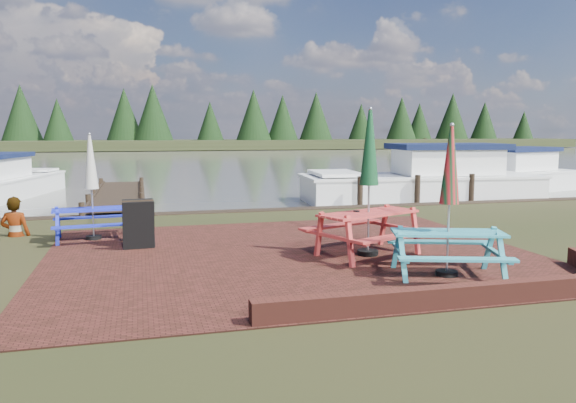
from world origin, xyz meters
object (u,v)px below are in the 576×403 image
Objects in this scene: jetty at (118,195)px; boat_jetty at (4,183)px; boat_near at (425,183)px; person at (13,197)px; chalkboard at (139,224)px; picnic_table_blue at (92,203)px; picnic_table_teal at (448,225)px; picnic_table_red at (369,205)px; boat_far at (510,177)px.

jetty is 1.34× the size of boat_jetty.
boat_near reaches higher than person.
boat_jetty is 0.79× the size of boat_near.
picnic_table_blue is at bearing 122.73° from chalkboard.
picnic_table_teal is 9.28m from person.
boat_near is at bearing 20.90° from picnic_table_blue.
jetty is at bearing 92.11° from picnic_table_red.
picnic_table_red is 0.40× the size of boat_far.
boat_near is 5.40m from boat_far.
boat_far is (5.00, 2.03, -0.07)m from boat_near.
picnic_table_teal reaches higher than chalkboard.
picnic_table_red reaches higher than boat_jetty.
person is (-17.56, -6.65, 0.47)m from boat_far.
picnic_table_red is 4.50m from chalkboard.
picnic_table_blue is at bearing -56.17° from boat_jetty.
picnic_table_teal is 0.89× the size of picnic_table_red.
person reaches higher than boat_jetty.
chalkboard is 9.04m from jetty.
chalkboard is 12.80m from boat_jetty.
picnic_table_teal is at bearing 158.46° from boat_near.
picnic_table_red reaches higher than picnic_table_teal.
person is (2.28, -9.69, 0.52)m from boat_jetty.
picnic_table_blue reaches higher than chalkboard.
jetty is 1.33× the size of boat_far.
person is at bearing -105.84° from jetty.
picnic_table_blue is at bearing 127.79° from picnic_table_red.
picnic_table_teal is 0.27× the size of jetty.
boat_jetty is at bearing 104.64° from picnic_table_blue.
boat_near is at bearing -12.03° from jetty.
jetty is at bearing 131.85° from picnic_table_teal.
picnic_table_red is 1.21× the size of picnic_table_blue.
picnic_table_teal is 2.48× the size of chalkboard.
picnic_table_red is 0.32× the size of boat_near.
picnic_table_teal is 0.36× the size of boat_jetty.
picnic_table_blue is 1.58m from chalkboard.
jetty is (-5.49, 12.43, -0.73)m from picnic_table_teal.
person is at bearing -63.64° from boat_jetty.
person is at bearing 95.73° from boat_far.
boat_near is (5.74, 8.44, -0.48)m from picnic_table_red.
chalkboard is 0.11× the size of jetty.
boat_near reaches higher than boat_far.
person is (-2.66, 2.12, 0.37)m from chalkboard.
boat_jetty is (-4.94, 11.81, -0.14)m from chalkboard.
picnic_table_red is 15.01m from boat_far.
picnic_table_teal reaches higher than boat_far.
picnic_table_blue is at bearing 163.68° from person.
boat_near reaches higher than boat_jetty.
person is at bearing 161.34° from picnic_table_teal.
jetty is at bearing 83.09° from boat_near.
boat_near is (10.83, 5.51, -0.32)m from picnic_table_blue.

